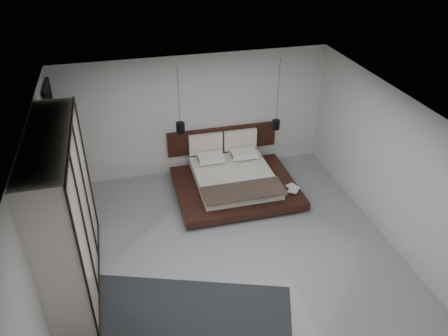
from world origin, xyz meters
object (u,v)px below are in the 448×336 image
object	(u,v)px
lattice_screen	(59,146)
wardrobe	(64,215)
bed	(234,179)
pendant_right	(276,124)
pendant_left	(180,128)

from	to	relation	value
lattice_screen	wardrobe	xyz separation A→B (m)	(0.25, -2.51, 0.08)
lattice_screen	wardrobe	size ratio (longest dim) A/B	0.93
bed	pendant_right	bearing A→B (deg)	20.13
bed	wardrobe	world-z (taller)	wardrobe
lattice_screen	pendant_left	xyz separation A→B (m)	(2.48, -0.14, 0.19)
lattice_screen	wardrobe	world-z (taller)	wardrobe
pendant_left	wardrobe	xyz separation A→B (m)	(-2.22, -2.36, -0.11)
pendant_right	lattice_screen	bearing A→B (deg)	178.22
pendant_right	wardrobe	world-z (taller)	pendant_right
bed	lattice_screen	bearing A→B (deg)	171.42
pendant_right	pendant_left	bearing A→B (deg)	180.00
pendant_left	wardrobe	distance (m)	3.25
wardrobe	pendant_left	bearing A→B (deg)	46.75
lattice_screen	bed	size ratio (longest dim) A/B	1.00
pendant_left	pendant_right	xyz separation A→B (m)	(2.14, 0.00, -0.18)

